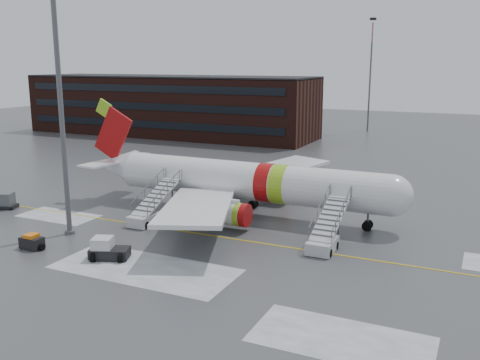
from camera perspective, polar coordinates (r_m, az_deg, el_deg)
The scene contains 10 objects.
ground at distance 46.68m, azimuth 3.13°, elevation -6.44°, with size 260.00×260.00×0.00m, color #494C4F.
airliner at distance 53.74m, azimuth -0.02°, elevation -0.09°, with size 35.03×32.97×11.18m.
airstair_fwd at distance 44.80m, azimuth 9.08°, elevation -5.98°, with size 2.05×7.70×3.48m.
airstair_aft at distance 52.03m, azimuth -9.70°, elevation -3.38°, with size 2.05×7.70×3.48m.
pushback_tug at distance 43.50m, azimuth -13.99°, elevation -7.19°, with size 3.39×3.00×1.72m.
uld_container at distance 61.48m, azimuth -23.69°, elevation -2.08°, with size 2.43×2.09×1.67m.
baggage_tractor at distance 47.71m, azimuth -21.32°, elevation -6.22°, with size 2.42×1.12×1.25m.
light_mast_near at distance 48.42m, azimuth -18.75°, elevation 9.91°, with size 1.20×1.20×26.14m.
terminal_building at distance 114.28m, azimuth -7.59°, elevation 7.92°, with size 62.00×16.11×12.30m.
light_mast_far_n at distance 121.48m, azimuth 13.76°, elevation 11.55°, with size 1.20×1.20×24.25m.
Camera 1 is at (16.37, -41.00, 15.16)m, focal length 40.00 mm.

